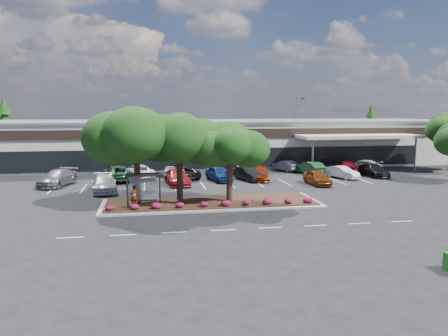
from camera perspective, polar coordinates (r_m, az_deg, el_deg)
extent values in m
plane|color=black|center=(33.07, 2.79, -6.06)|extent=(160.00, 160.00, 0.00)
cube|color=silver|center=(65.89, -3.85, 3.39)|extent=(80.00, 20.00, 6.00)
cube|color=#57585A|center=(65.73, -3.87, 6.08)|extent=(80.40, 20.40, 0.30)
cube|color=black|center=(55.82, -2.71, 4.49)|extent=(80.00, 0.25, 1.20)
cube|color=black|center=(56.08, -2.69, 1.23)|extent=(60.00, 0.18, 2.60)
cube|color=#AC0F0C|center=(55.29, -8.90, 4.38)|extent=(6.00, 0.12, 1.00)
cube|color=silver|center=(59.53, 17.12, 3.97)|extent=(16.00, 5.00, 0.40)
cylinder|color=slate|center=(54.99, 11.49, 1.48)|extent=(0.24, 0.24, 4.20)
cylinder|color=slate|center=(61.54, 23.70, 1.63)|extent=(0.24, 0.24, 4.20)
cube|color=#A3A29E|center=(36.52, -1.69, -4.63)|extent=(18.00, 6.00, 0.15)
cube|color=#432819|center=(36.50, -1.69, -4.43)|extent=(17.20, 5.20, 0.12)
cube|color=silver|center=(28.79, -19.49, -8.56)|extent=(1.60, 0.12, 0.01)
cube|color=silver|center=(28.44, -13.05, -8.51)|extent=(1.60, 0.12, 0.01)
cube|color=silver|center=(28.45, -6.53, -8.36)|extent=(1.60, 0.12, 0.01)
cube|color=silver|center=(28.81, -0.11, -8.10)|extent=(1.60, 0.12, 0.01)
cube|color=silver|center=(29.52, 6.08, -7.76)|extent=(1.60, 0.12, 0.01)
cube|color=silver|center=(30.55, 11.90, -7.36)|extent=(1.60, 0.12, 0.01)
cube|color=silver|center=(31.87, 17.28, -6.92)|extent=(1.60, 0.12, 0.01)
cube|color=silver|center=(33.44, 22.18, -6.46)|extent=(1.60, 0.12, 0.01)
cube|color=silver|center=(46.41, -21.54, -2.62)|extent=(0.12, 5.00, 0.01)
cube|color=silver|center=(45.91, -17.87, -2.56)|extent=(0.12, 5.00, 0.01)
cube|color=silver|center=(45.60, -14.13, -2.49)|extent=(0.12, 5.00, 0.01)
cube|color=silver|center=(45.48, -10.35, -2.41)|extent=(0.12, 5.00, 0.01)
cube|color=silver|center=(45.57, -6.58, -2.31)|extent=(0.12, 5.00, 0.01)
cube|color=silver|center=(45.84, -2.83, -2.21)|extent=(0.12, 5.00, 0.01)
cube|color=silver|center=(46.32, 0.85, -2.10)|extent=(0.12, 5.00, 0.01)
cube|color=silver|center=(46.98, 4.45, -1.99)|extent=(0.12, 5.00, 0.01)
cube|color=silver|center=(47.82, 7.93, -1.87)|extent=(0.12, 5.00, 0.01)
cube|color=silver|center=(48.82, 11.28, -1.75)|extent=(0.12, 5.00, 0.01)
cube|color=silver|center=(49.99, 14.49, -1.63)|extent=(0.12, 5.00, 0.01)
cube|color=silver|center=(51.31, 17.53, -1.51)|extent=(0.12, 5.00, 0.01)
cylinder|color=black|center=(35.36, -12.46, -2.84)|extent=(0.08, 0.08, 2.50)
cylinder|color=black|center=(35.34, -8.41, -2.75)|extent=(0.08, 0.08, 2.50)
cylinder|color=black|center=(34.08, -12.55, -3.23)|extent=(0.08, 0.08, 2.50)
cylinder|color=black|center=(34.06, -8.34, -3.13)|extent=(0.08, 0.08, 2.50)
cube|color=black|center=(34.47, -10.49, -0.88)|extent=(2.75, 1.55, 0.10)
cube|color=silver|center=(35.30, -10.44, -2.60)|extent=(2.30, 0.03, 2.00)
cube|color=black|center=(35.08, -10.41, -4.20)|extent=(2.00, 0.35, 0.06)
cone|color=#103C0D|center=(80.64, -26.67, 4.79)|extent=(4.40, 4.40, 10.00)
cone|color=#103C0D|center=(85.93, 18.58, 4.99)|extent=(3.96, 3.96, 9.00)
imported|color=#594C47|center=(34.59, -11.68, -3.67)|extent=(0.75, 0.62, 1.76)
cube|color=#A3A29E|center=(63.39, 9.27, 0.60)|extent=(0.50, 0.50, 0.40)
cylinder|color=slate|center=(62.99, 9.37, 4.94)|extent=(0.14, 0.14, 9.22)
cube|color=slate|center=(62.99, 9.87, 8.99)|extent=(0.93, 0.44, 0.14)
cube|color=black|center=(63.03, 10.32, 8.92)|extent=(0.51, 0.41, 0.18)
imported|color=slate|center=(48.31, -20.95, -1.22)|extent=(3.85, 6.11, 1.65)
imported|color=silver|center=(43.36, -15.36, -1.99)|extent=(2.74, 5.66, 1.59)
imported|color=maroon|center=(46.13, -6.12, -1.21)|extent=(2.72, 5.60, 1.57)
imported|color=navy|center=(48.24, -0.68, -0.75)|extent=(2.83, 5.05, 1.62)
imported|color=black|center=(48.72, 3.15, -0.75)|extent=(2.81, 4.83, 1.50)
imported|color=maroon|center=(48.91, 4.69, -0.79)|extent=(2.90, 5.09, 1.39)
imported|color=#76340C|center=(46.85, 12.09, -1.22)|extent=(1.86, 4.52, 1.53)
imported|color=white|center=(51.91, 15.16, -0.55)|extent=(3.03, 4.46, 1.39)
imported|color=black|center=(54.47, 18.98, -0.29)|extent=(2.06, 5.01, 1.45)
imported|color=#194124|center=(49.74, -13.80, -0.67)|extent=(4.08, 6.57, 1.70)
imported|color=white|center=(50.99, -11.13, -0.46)|extent=(4.22, 6.21, 1.58)
imported|color=#A3A8AF|center=(51.80, -7.05, -0.39)|extent=(1.90, 4.04, 1.34)
imported|color=black|center=(49.97, -5.49, -0.59)|extent=(4.27, 5.75, 1.45)
imported|color=silver|center=(52.64, 2.80, -0.04)|extent=(3.02, 5.27, 1.64)
imported|color=slate|center=(56.83, 7.99, 0.31)|extent=(2.87, 4.37, 1.36)
imported|color=#1C4926|center=(54.29, 11.22, 0.01)|extent=(2.67, 4.98, 1.56)
imported|color=maroon|center=(56.55, 15.50, 0.21)|extent=(2.78, 5.08, 1.64)
imported|color=white|center=(59.27, 17.72, 0.35)|extent=(3.63, 5.30, 1.42)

